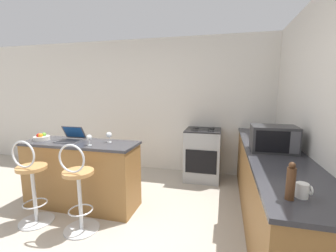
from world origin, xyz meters
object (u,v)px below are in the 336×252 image
(microwave, at_px, (274,139))
(fruit_bowl, at_px, (42,138))
(stove_range, at_px, (203,154))
(wine_glass_short, at_px, (89,138))
(toaster, at_px, (265,133))
(laptop, at_px, (71,137))
(mug_white, at_px, (303,190))
(bar_stool_far, at_px, (78,190))
(pepper_mill, at_px, (291,182))
(bar_stool_near, at_px, (32,184))
(wine_glass_tall, at_px, (109,135))

(microwave, bearing_deg, fruit_bowl, -176.68)
(stove_range, relative_size, wine_glass_short, 6.71)
(microwave, xyz_separation_m, toaster, (0.01, 0.67, -0.06))
(laptop, xyz_separation_m, mug_white, (2.56, -1.06, -0.00))
(bar_stool_far, distance_m, wine_glass_short, 0.65)
(laptop, relative_size, pepper_mill, 1.31)
(stove_range, relative_size, fruit_bowl, 4.36)
(bar_stool_near, height_order, pepper_mill, pepper_mill)
(laptop, distance_m, wine_glass_tall, 0.56)
(bar_stool_far, height_order, wine_glass_short, wine_glass_short)
(bar_stool_far, xyz_separation_m, wine_glass_tall, (0.08, 0.60, 0.52))
(laptop, distance_m, microwave, 2.60)
(laptop, bearing_deg, toaster, 16.67)
(bar_stool_near, xyz_separation_m, stove_range, (1.85, 1.91, -0.04))
(bar_stool_near, relative_size, stove_range, 1.13)
(bar_stool_near, height_order, wine_glass_short, wine_glass_short)
(laptop, height_order, stove_range, laptop)
(wine_glass_tall, bearing_deg, laptop, -174.71)
(stove_range, xyz_separation_m, fruit_bowl, (-2.12, -1.43, 0.50))
(stove_range, distance_m, mug_white, 2.62)
(wine_glass_short, bearing_deg, stove_range, 49.72)
(bar_stool_far, bearing_deg, bar_stool_near, 180.00)
(bar_stool_near, height_order, toaster, toaster)
(mug_white, bearing_deg, toaster, 88.34)
(fruit_bowl, bearing_deg, microwave, 3.32)
(bar_stool_near, bearing_deg, microwave, 13.45)
(mug_white, bearing_deg, pepper_mill, -151.04)
(wine_glass_short, height_order, mug_white, wine_glass_short)
(bar_stool_near, distance_m, fruit_bowl, 0.72)
(bar_stool_near, relative_size, wine_glass_tall, 7.51)
(toaster, distance_m, fruit_bowl, 3.16)
(bar_stool_far, distance_m, stove_range, 2.26)
(wine_glass_tall, bearing_deg, mug_white, -28.95)
(bar_stool_near, height_order, mug_white, bar_stool_near)
(stove_range, xyz_separation_m, mug_white, (0.87, -2.42, 0.51))
(bar_stool_near, relative_size, microwave, 2.17)
(toaster, bearing_deg, stove_range, 147.89)
(wine_glass_tall, bearing_deg, bar_stool_near, -140.00)
(fruit_bowl, bearing_deg, bar_stool_far, -28.07)
(microwave, bearing_deg, wine_glass_tall, -178.32)
(bar_stool_near, xyz_separation_m, laptop, (0.16, 0.55, 0.47))
(microwave, distance_m, stove_range, 1.66)
(microwave, xyz_separation_m, fruit_bowl, (-3.03, -0.18, -0.11))
(mug_white, xyz_separation_m, pepper_mill, (-0.09, -0.05, 0.07))
(stove_range, relative_size, wine_glass_tall, 6.62)
(microwave, height_order, toaster, microwave)
(wine_glass_short, bearing_deg, laptop, 157.63)
(stove_range, bearing_deg, toaster, -32.11)
(bar_stool_far, xyz_separation_m, pepper_mill, (1.99, -0.56, 0.54))
(bar_stool_near, bearing_deg, pepper_mill, -11.99)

